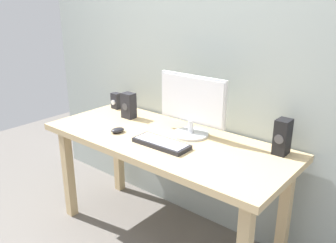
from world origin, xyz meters
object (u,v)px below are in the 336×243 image
at_px(keyboard_primary, 161,143).
at_px(audio_controller, 116,101).
at_px(monitor, 192,105).
at_px(speaker_right, 282,137).
at_px(desk, 164,151).
at_px(mouse, 118,130).
at_px(speaker_left, 129,106).

xyz_separation_m(keyboard_primary, audio_controller, (-0.79, 0.35, 0.05)).
bearing_deg(monitor, speaker_right, 9.19).
xyz_separation_m(desk, mouse, (-0.30, -0.13, 0.11)).
distance_m(desk, mouse, 0.35).
relative_size(desk, speaker_left, 8.77).
bearing_deg(mouse, desk, 36.41).
relative_size(keyboard_primary, speaker_right, 1.76).
height_order(desk, monitor, monitor).
height_order(monitor, mouse, monitor).
height_order(keyboard_primary, audio_controller, audio_controller).
distance_m(speaker_right, speaker_left, 1.16).
xyz_separation_m(mouse, speaker_right, (0.99, 0.38, 0.09)).
relative_size(speaker_right, audio_controller, 1.63).
relative_size(monitor, speaker_right, 2.37).
xyz_separation_m(desk, keyboard_primary, (0.07, -0.11, 0.11)).
bearing_deg(audio_controller, monitor, -5.64).
relative_size(desk, monitor, 3.37).
bearing_deg(keyboard_primary, speaker_left, 155.37).
bearing_deg(mouse, keyboard_primary, 16.43).
relative_size(monitor, audio_controller, 3.87).
bearing_deg(speaker_left, audio_controller, 158.26).
bearing_deg(keyboard_primary, speaker_right, 30.29).
bearing_deg(speaker_left, desk, -16.31).
xyz_separation_m(keyboard_primary, speaker_left, (-0.54, 0.25, 0.08)).
distance_m(desk, audio_controller, 0.78).
xyz_separation_m(mouse, audio_controller, (-0.42, 0.37, 0.05)).
bearing_deg(speaker_right, speaker_left, -174.41).
height_order(desk, audio_controller, audio_controller).
distance_m(monitor, audio_controller, 0.84).
height_order(desk, speaker_left, speaker_left).
distance_m(mouse, speaker_left, 0.33).
relative_size(keyboard_primary, speaker_left, 1.93).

